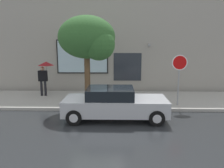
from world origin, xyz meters
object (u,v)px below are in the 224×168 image
fire_hydrant (131,97)px  pedestrian_with_umbrella (45,69)px  parked_car (114,103)px  stop_sign (179,70)px  street_tree (89,39)px

fire_hydrant → pedestrian_with_umbrella: (-4.94, 1.73, 1.20)m
fire_hydrant → pedestrian_with_umbrella: size_ratio=0.37×
parked_car → stop_sign: (3.17, 1.71, 1.26)m
street_tree → fire_hydrant: bearing=3.5°
street_tree → pedestrian_with_umbrella: bearing=146.9°
street_tree → stop_sign: size_ratio=1.75×
fire_hydrant → street_tree: 3.59m
parked_car → stop_sign: stop_sign is taller
parked_car → street_tree: bearing=125.4°
pedestrian_with_umbrella → stop_sign: size_ratio=0.80×
fire_hydrant → stop_sign: 2.76m
pedestrian_with_umbrella → parked_car: bearing=-41.5°
street_tree → stop_sign: street_tree is taller
street_tree → stop_sign: (4.44, -0.08, -1.50)m
fire_hydrant → street_tree: size_ratio=0.17×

